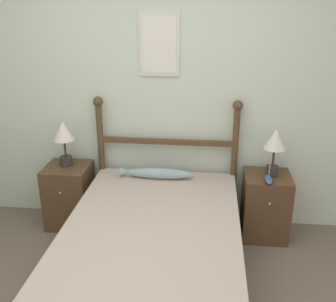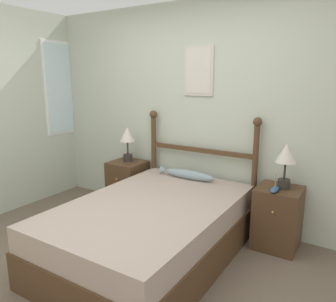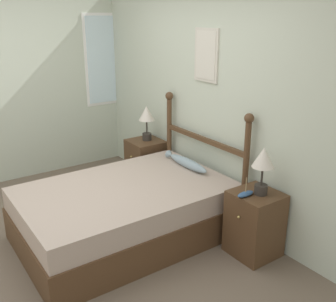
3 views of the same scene
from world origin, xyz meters
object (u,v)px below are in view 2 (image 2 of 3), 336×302
at_px(bed, 151,230).
at_px(table_lamp_left, 127,138).
at_px(table_lamp_right, 286,158).
at_px(fish_pillow, 187,174).
at_px(nightstand_right, 277,218).
at_px(model_boat, 275,189).
at_px(nightstand_left, 128,185).

height_order(bed, table_lamp_left, table_lamp_left).
xyz_separation_m(bed, table_lamp_right, (1.00, 0.86, 0.67)).
relative_size(table_lamp_left, fish_pillow, 0.65).
xyz_separation_m(nightstand_right, table_lamp_right, (0.03, 0.01, 0.63)).
bearing_deg(nightstand_right, model_boat, -97.25).
bearing_deg(nightstand_right, fish_pillow, -179.11).
bearing_deg(table_lamp_left, bed, -41.91).
distance_m(nightstand_right, table_lamp_left, 2.04).
distance_m(bed, model_boat, 1.25).
distance_m(model_boat, fish_pillow, 1.03).
bearing_deg(table_lamp_right, nightstand_left, -179.65).
xyz_separation_m(table_lamp_left, model_boat, (1.92, -0.16, -0.29)).
bearing_deg(table_lamp_left, fish_pillow, -2.93).
xyz_separation_m(nightstand_right, table_lamp_left, (-1.94, 0.03, 0.63)).
height_order(table_lamp_left, table_lamp_right, same).
bearing_deg(fish_pillow, table_lamp_right, 1.51).
bearing_deg(table_lamp_left, table_lamp_right, -0.53).
bearing_deg(table_lamp_left, nightstand_right, -0.89).
bearing_deg(model_boat, table_lamp_left, 175.16).
bearing_deg(model_boat, fish_pillow, 173.48).
height_order(nightstand_left, model_boat, model_boat).
bearing_deg(table_lamp_right, fish_pillow, -178.49).
xyz_separation_m(bed, table_lamp_left, (-0.98, 0.88, 0.67)).
bearing_deg(bed, table_lamp_left, 138.09).
relative_size(bed, table_lamp_right, 4.60).
distance_m(nightstand_left, table_lamp_right, 2.06).
bearing_deg(table_lamp_left, model_boat, -4.84).
relative_size(nightstand_left, model_boat, 3.38).
relative_size(nightstand_right, table_lamp_right, 1.40).
height_order(nightstand_left, nightstand_right, same).
height_order(table_lamp_right, fish_pillow, table_lamp_right).
distance_m(nightstand_right, model_boat, 0.36).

